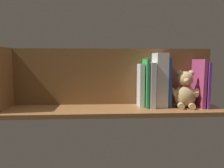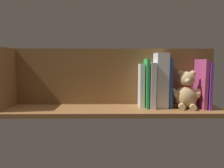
{
  "view_description": "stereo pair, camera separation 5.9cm",
  "coord_description": "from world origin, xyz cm",
  "views": [
    {
      "loc": [
        6.8,
        114.38,
        24.45
      ],
      "look_at": [
        0.0,
        0.0,
        12.53
      ],
      "focal_mm": 35.95,
      "sensor_mm": 36.0,
      "label": 1
    },
    {
      "loc": [
        0.87,
        114.58,
        24.45
      ],
      "look_at": [
        0.0,
        0.0,
        12.53
      ],
      "focal_mm": 35.95,
      "sensor_mm": 36.0,
      "label": 2
    }
  ],
  "objects": [
    {
      "name": "ground_plane",
      "position": [
        0.0,
        0.0,
        -1.1
      ],
      "size": [
        113.08,
        26.34,
        2.2
      ],
      "primitive_type": "cube",
      "color": "brown"
    },
    {
      "name": "shelf_back_panel",
      "position": [
        0.0,
        -10.92,
        15.58
      ],
      "size": [
        113.08,
        1.5,
        31.15
      ],
      "primitive_type": "cube",
      "color": "brown",
      "rests_on": "ground_plane"
    },
    {
      "name": "shelf_side_divider",
      "position": [
        54.54,
        0.0,
        15.58
      ],
      "size": [
        2.4,
        20.34,
        31.15
      ],
      "primitive_type": "cube",
      "color": "brown",
      "rests_on": "ground_plane"
    },
    {
      "name": "book_0",
      "position": [
        -48.59,
        -1.56,
        11.76
      ],
      "size": [
        1.25,
        16.42,
        23.53
      ],
      "primitive_type": "cube",
      "color": "purple",
      "rests_on": "ground_plane"
    },
    {
      "name": "book_1",
      "position": [
        -46.48,
        -1.89,
        12.62
      ],
      "size": [
        2.22,
        15.77,
        25.27
      ],
      "primitive_type": "cube",
      "rotation": [
        0.0,
        -0.02,
        0.0
      ],
      "color": "#B23F72",
      "rests_on": "ground_plane"
    },
    {
      "name": "teddy_bear",
      "position": [
        -38.47,
        0.1,
        8.59
      ],
      "size": [
        15.58,
        13.87,
        19.52
      ],
      "rotation": [
        0.0,
        0.0,
        -0.18
      ],
      "color": "tan",
      "rests_on": "ground_plane"
    },
    {
      "name": "book_2",
      "position": [
        -30.24,
        -4.25,
        12.85
      ],
      "size": [
        1.97,
        11.05,
        25.72
      ],
      "primitive_type": "cube",
      "rotation": [
        0.0,
        0.01,
        0.0
      ],
      "color": "blue",
      "rests_on": "ground_plane"
    },
    {
      "name": "dictionary_thick_white",
      "position": [
        -25.8,
        -3.4,
        14.25
      ],
      "size": [
        6.04,
        12.54,
        28.5
      ],
      "primitive_type": "cube",
      "color": "white",
      "rests_on": "ground_plane"
    },
    {
      "name": "book_3",
      "position": [
        -20.78,
        -2.69,
        11.73
      ],
      "size": [
        2.8,
        14.16,
        23.46
      ],
      "primitive_type": "cube",
      "color": "silver",
      "rests_on": "ground_plane"
    },
    {
      "name": "book_4",
      "position": [
        -18.14,
        -3.03,
        12.76
      ],
      "size": [
        1.27,
        13.49,
        25.51
      ],
      "primitive_type": "cube",
      "color": "green",
      "rests_on": "ground_plane"
    },
    {
      "name": "book_5",
      "position": [
        -15.71,
        -4.42,
        11.37
      ],
      "size": [
        2.39,
        10.69,
        22.74
      ],
      "primitive_type": "cube",
      "color": "silver",
      "rests_on": "ground_plane"
    }
  ]
}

